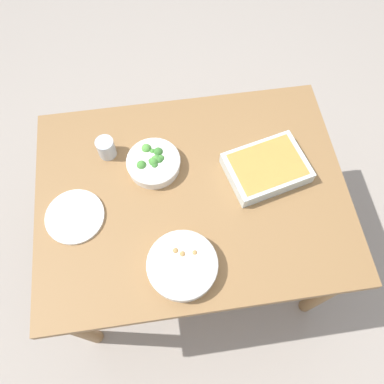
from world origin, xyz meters
name	(u,v)px	position (x,y,z in m)	size (l,w,h in m)	color
ground_plane	(192,249)	(0.00, 0.00, 0.00)	(6.00, 6.00, 0.00)	#9E9389
dining_table	(192,202)	(0.00, 0.00, 0.65)	(1.20, 0.90, 0.74)	olive
stew_bowl	(182,265)	(0.07, 0.29, 0.77)	(0.25, 0.25, 0.06)	white
broccoli_bowl	(154,162)	(0.13, -0.13, 0.77)	(0.21, 0.21, 0.07)	white
baking_dish	(267,168)	(-0.30, -0.05, 0.77)	(0.34, 0.28, 0.06)	silver
drink_cup	(106,148)	(0.31, -0.22, 0.78)	(0.07, 0.07, 0.08)	#B2BCC6
side_plate	(75,216)	(0.45, 0.04, 0.75)	(0.22, 0.22, 0.01)	silver
spoon_by_stew	(194,262)	(0.03, 0.28, 0.74)	(0.17, 0.07, 0.01)	silver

